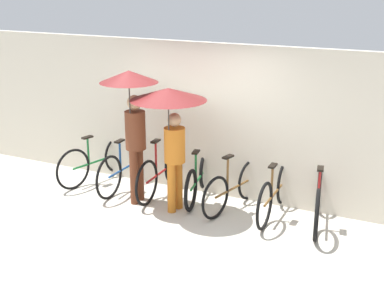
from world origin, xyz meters
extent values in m
plane|color=beige|center=(0.00, 0.00, 0.00)|extent=(30.00, 30.00, 0.00)
cube|color=beige|center=(0.00, 1.66, 1.25)|extent=(11.92, 0.12, 2.50)
torus|color=black|center=(-1.84, 1.80, 0.36)|extent=(0.20, 0.70, 0.71)
torus|color=black|center=(-2.08, 0.76, 0.36)|extent=(0.20, 0.70, 0.71)
cylinder|color=#19662D|center=(-1.96, 1.28, 0.36)|extent=(0.28, 1.05, 0.04)
cylinder|color=#19662D|center=(-2.00, 1.10, 0.59)|extent=(0.04, 0.04, 0.47)
cube|color=black|center=(-2.00, 1.10, 0.84)|extent=(0.13, 0.22, 0.03)
cylinder|color=#19662D|center=(-1.84, 1.80, 0.71)|extent=(0.04, 0.04, 0.71)
cylinder|color=#19662D|center=(-1.84, 1.80, 1.07)|extent=(0.43, 0.13, 0.03)
torus|color=black|center=(-1.31, 1.75, 0.37)|extent=(0.05, 0.73, 0.73)
torus|color=black|center=(-1.30, 0.68, 0.37)|extent=(0.05, 0.73, 0.73)
cylinder|color=#19478C|center=(-1.31, 1.22, 0.37)|extent=(0.05, 1.07, 0.04)
cylinder|color=#19478C|center=(-1.31, 1.03, 0.62)|extent=(0.04, 0.04, 0.51)
cube|color=black|center=(-1.31, 1.03, 0.89)|extent=(0.09, 0.20, 0.03)
cylinder|color=#19478C|center=(-1.31, 1.75, 0.69)|extent=(0.04, 0.04, 0.64)
cylinder|color=#19478C|center=(-1.31, 1.75, 1.01)|extent=(0.44, 0.03, 0.03)
torus|color=black|center=(-0.68, 1.77, 0.37)|extent=(0.08, 0.74, 0.74)
torus|color=black|center=(-0.63, 0.73, 0.37)|extent=(0.08, 0.74, 0.74)
cylinder|color=maroon|center=(-0.65, 1.25, 0.37)|extent=(0.09, 1.05, 0.04)
cylinder|color=maroon|center=(-0.64, 1.07, 0.66)|extent=(0.04, 0.04, 0.58)
cube|color=black|center=(-0.64, 1.07, 0.96)|extent=(0.10, 0.20, 0.03)
cylinder|color=maroon|center=(-0.68, 1.77, 0.68)|extent=(0.04, 0.04, 0.63)
cylinder|color=maroon|center=(-0.68, 1.77, 0.99)|extent=(0.44, 0.05, 0.03)
torus|color=black|center=(-0.09, 1.78, 0.33)|extent=(0.19, 0.66, 0.67)
torus|color=black|center=(0.09, 0.84, 0.33)|extent=(0.19, 0.66, 0.67)
cylinder|color=#19662D|center=(0.00, 1.31, 0.33)|extent=(0.23, 0.95, 0.04)
cylinder|color=#19662D|center=(0.03, 1.14, 0.59)|extent=(0.04, 0.04, 0.51)
cube|color=black|center=(0.03, 1.14, 0.86)|extent=(0.13, 0.21, 0.03)
cylinder|color=#19662D|center=(-0.09, 1.78, 0.66)|extent=(0.04, 0.04, 0.66)
cylinder|color=#19662D|center=(-0.09, 1.78, 1.00)|extent=(0.44, 0.11, 0.03)
torus|color=black|center=(0.76, 1.67, 0.33)|extent=(0.18, 0.66, 0.67)
torus|color=black|center=(0.55, 0.74, 0.33)|extent=(0.18, 0.66, 0.67)
cylinder|color=brown|center=(0.65, 1.20, 0.33)|extent=(0.24, 0.94, 0.04)
cylinder|color=brown|center=(0.62, 1.04, 0.61)|extent=(0.04, 0.04, 0.55)
cube|color=black|center=(0.62, 1.04, 0.89)|extent=(0.13, 0.21, 0.03)
cylinder|color=brown|center=(0.76, 1.67, 0.68)|extent=(0.04, 0.04, 0.70)
cylinder|color=brown|center=(0.76, 1.67, 1.04)|extent=(0.44, 0.12, 0.03)
torus|color=black|center=(1.30, 1.75, 0.35)|extent=(0.06, 0.71, 0.71)
torus|color=black|center=(1.32, 0.73, 0.35)|extent=(0.06, 0.71, 0.71)
cylinder|color=brown|center=(1.31, 1.24, 0.35)|extent=(0.06, 1.02, 0.04)
cylinder|color=brown|center=(1.31, 1.06, 0.60)|extent=(0.04, 0.04, 0.49)
cube|color=black|center=(1.31, 1.06, 0.86)|extent=(0.09, 0.20, 0.03)
cylinder|color=brown|center=(1.30, 1.75, 0.67)|extent=(0.04, 0.04, 0.63)
cylinder|color=brown|center=(1.30, 1.75, 0.98)|extent=(0.44, 0.04, 0.03)
torus|color=black|center=(1.86, 1.78, 0.37)|extent=(0.20, 0.73, 0.74)
torus|color=black|center=(2.07, 0.72, 0.37)|extent=(0.20, 0.73, 0.74)
cylinder|color=maroon|center=(1.96, 1.25, 0.37)|extent=(0.25, 1.07, 0.04)
cylinder|color=maroon|center=(2.00, 1.06, 0.64)|extent=(0.04, 0.04, 0.54)
cube|color=black|center=(2.00, 1.06, 0.92)|extent=(0.13, 0.21, 0.03)
cylinder|color=maroon|center=(1.86, 1.78, 0.69)|extent=(0.04, 0.04, 0.65)
cylinder|color=maroon|center=(1.86, 1.78, 1.02)|extent=(0.44, 0.11, 0.03)
cylinder|color=brown|center=(-0.84, 0.87, 0.45)|extent=(0.13, 0.13, 0.89)
cylinder|color=brown|center=(-0.83, 0.69, 0.45)|extent=(0.13, 0.13, 0.89)
cylinder|color=brown|center=(-0.83, 0.78, 1.20)|extent=(0.32, 0.32, 0.61)
sphere|color=tan|center=(-0.83, 0.78, 1.63)|extent=(0.23, 0.23, 0.23)
cylinder|color=#332D28|center=(-0.83, 0.64, 1.60)|extent=(0.02, 0.02, 0.74)
cone|color=#591919|center=(-0.83, 0.64, 2.06)|extent=(0.88, 0.88, 0.18)
cylinder|color=#C66B1E|center=(-0.12, 0.84, 0.39)|extent=(0.13, 0.13, 0.79)
cylinder|color=#C66B1E|center=(-0.15, 0.66, 0.39)|extent=(0.13, 0.13, 0.79)
cylinder|color=#C66B1E|center=(-0.13, 0.75, 1.06)|extent=(0.32, 0.32, 0.54)
sphere|color=tan|center=(-0.13, 0.75, 1.45)|extent=(0.21, 0.21, 0.21)
cylinder|color=#332D28|center=(-0.15, 0.61, 1.43)|extent=(0.02, 0.02, 0.68)
cone|color=#591919|center=(-0.15, 0.61, 1.86)|extent=(1.12, 1.12, 0.18)
camera|label=1|loc=(3.43, -6.01, 3.48)|focal=50.00mm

